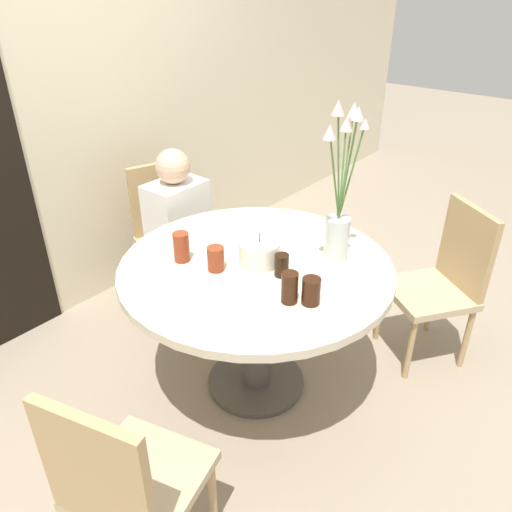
{
  "coord_description": "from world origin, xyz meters",
  "views": [
    {
      "loc": [
        -1.52,
        -1.25,
        1.91
      ],
      "look_at": [
        0.0,
        0.0,
        0.78
      ],
      "focal_mm": 35.0,
      "sensor_mm": 36.0,
      "label": 1
    }
  ],
  "objects_px": {
    "chair_far_back": "(444,277)",
    "side_plate": "(293,243)",
    "birthday_cake": "(259,253)",
    "drink_glass_0": "(216,259)",
    "chair_left_flank": "(168,227)",
    "chair_near_front": "(124,482)",
    "drink_glass_3": "(311,291)",
    "drink_glass_4": "(181,247)",
    "flower_vase": "(340,207)",
    "person_guest": "(179,237)",
    "drink_glass_2": "(290,288)",
    "drink_glass_1": "(282,265)"
  },
  "relations": [
    {
      "from": "drink_glass_1",
      "to": "person_guest",
      "type": "bearing_deg",
      "value": 74.36
    },
    {
      "from": "flower_vase",
      "to": "drink_glass_4",
      "type": "height_order",
      "value": "flower_vase"
    },
    {
      "from": "drink_glass_1",
      "to": "chair_left_flank",
      "type": "bearing_deg",
      "value": 74.05
    },
    {
      "from": "drink_glass_0",
      "to": "flower_vase",
      "type": "bearing_deg",
      "value": -39.06
    },
    {
      "from": "drink_glass_3",
      "to": "drink_glass_1",
      "type": "bearing_deg",
      "value": 66.48
    },
    {
      "from": "person_guest",
      "to": "chair_left_flank",
      "type": "bearing_deg",
      "value": 72.1
    },
    {
      "from": "chair_far_back",
      "to": "drink_glass_1",
      "type": "xyz_separation_m",
      "value": [
        -0.85,
        0.45,
        0.3
      ]
    },
    {
      "from": "drink_glass_0",
      "to": "drink_glass_1",
      "type": "bearing_deg",
      "value": -59.73
    },
    {
      "from": "birthday_cake",
      "to": "drink_glass_0",
      "type": "height_order",
      "value": "birthday_cake"
    },
    {
      "from": "chair_left_flank",
      "to": "drink_glass_2",
      "type": "distance_m",
      "value": 1.4
    },
    {
      "from": "flower_vase",
      "to": "person_guest",
      "type": "distance_m",
      "value": 1.2
    },
    {
      "from": "chair_near_front",
      "to": "drink_glass_0",
      "type": "xyz_separation_m",
      "value": [
        0.84,
        0.38,
        0.3
      ]
    },
    {
      "from": "chair_near_front",
      "to": "person_guest",
      "type": "xyz_separation_m",
      "value": [
        1.27,
        1.11,
        -0.0
      ]
    },
    {
      "from": "person_guest",
      "to": "drink_glass_3",
      "type": "bearing_deg",
      "value": -107.13
    },
    {
      "from": "drink_glass_1",
      "to": "drink_glass_2",
      "type": "xyz_separation_m",
      "value": [
        -0.14,
        -0.15,
        0.02
      ]
    },
    {
      "from": "side_plate",
      "to": "drink_glass_1",
      "type": "distance_m",
      "value": 0.31
    },
    {
      "from": "drink_glass_1",
      "to": "drink_glass_3",
      "type": "xyz_separation_m",
      "value": [
        -0.1,
        -0.22,
        0.01
      ]
    },
    {
      "from": "side_plate",
      "to": "drink_glass_2",
      "type": "xyz_separation_m",
      "value": [
        -0.42,
        -0.28,
        0.06
      ]
    },
    {
      "from": "side_plate",
      "to": "drink_glass_2",
      "type": "distance_m",
      "value": 0.5
    },
    {
      "from": "drink_glass_2",
      "to": "drink_glass_3",
      "type": "relative_size",
      "value": 1.17
    },
    {
      "from": "chair_left_flank",
      "to": "drink_glass_0",
      "type": "bearing_deg",
      "value": -100.33
    },
    {
      "from": "drink_glass_0",
      "to": "chair_left_flank",
      "type": "bearing_deg",
      "value": 61.78
    },
    {
      "from": "drink_glass_4",
      "to": "drink_glass_3",
      "type": "bearing_deg",
      "value": -81.97
    },
    {
      "from": "drink_glass_2",
      "to": "person_guest",
      "type": "xyz_separation_m",
      "value": [
        0.42,
        1.13,
        -0.32
      ]
    },
    {
      "from": "side_plate",
      "to": "person_guest",
      "type": "bearing_deg",
      "value": 89.86
    },
    {
      "from": "drink_glass_1",
      "to": "birthday_cake",
      "type": "bearing_deg",
      "value": 81.86
    },
    {
      "from": "drink_glass_2",
      "to": "drink_glass_4",
      "type": "relative_size",
      "value": 0.96
    },
    {
      "from": "side_plate",
      "to": "person_guest",
      "type": "height_order",
      "value": "person_guest"
    },
    {
      "from": "drink_glass_0",
      "to": "drink_glass_4",
      "type": "relative_size",
      "value": 0.81
    },
    {
      "from": "drink_glass_1",
      "to": "drink_glass_2",
      "type": "bearing_deg",
      "value": -134.1
    },
    {
      "from": "chair_left_flank",
      "to": "chair_near_front",
      "type": "xyz_separation_m",
      "value": [
        -1.32,
        -1.27,
        0.0
      ]
    },
    {
      "from": "person_guest",
      "to": "birthday_cake",
      "type": "bearing_deg",
      "value": -106.85
    },
    {
      "from": "chair_far_back",
      "to": "side_plate",
      "type": "height_order",
      "value": "chair_far_back"
    },
    {
      "from": "birthday_cake",
      "to": "flower_vase",
      "type": "xyz_separation_m",
      "value": [
        0.27,
        -0.24,
        0.2
      ]
    },
    {
      "from": "birthday_cake",
      "to": "drink_glass_4",
      "type": "xyz_separation_m",
      "value": [
        -0.21,
        0.29,
        0.01
      ]
    },
    {
      "from": "flower_vase",
      "to": "drink_glass_3",
      "type": "relative_size",
      "value": 6.39
    },
    {
      "from": "drink_glass_1",
      "to": "flower_vase",
      "type": "bearing_deg",
      "value": -19.05
    },
    {
      "from": "chair_near_front",
      "to": "drink_glass_4",
      "type": "height_order",
      "value": "chair_near_front"
    },
    {
      "from": "chair_near_front",
      "to": "side_plate",
      "type": "bearing_deg",
      "value": -93.98
    },
    {
      "from": "chair_far_back",
      "to": "side_plate",
      "type": "relative_size",
      "value": 4.44
    },
    {
      "from": "birthday_cake",
      "to": "drink_glass_3",
      "type": "height_order",
      "value": "birthday_cake"
    },
    {
      "from": "drink_glass_3",
      "to": "person_guest",
      "type": "height_order",
      "value": "person_guest"
    },
    {
      "from": "chair_far_back",
      "to": "side_plate",
      "type": "distance_m",
      "value": 0.86
    },
    {
      "from": "flower_vase",
      "to": "drink_glass_1",
      "type": "bearing_deg",
      "value": 160.95
    },
    {
      "from": "chair_far_back",
      "to": "birthday_cake",
      "type": "xyz_separation_m",
      "value": [
        -0.83,
        0.59,
        0.3
      ]
    },
    {
      "from": "chair_left_flank",
      "to": "drink_glass_3",
      "type": "height_order",
      "value": "chair_left_flank"
    },
    {
      "from": "chair_near_front",
      "to": "chair_far_back",
      "type": "relative_size",
      "value": 1.0
    },
    {
      "from": "chair_near_front",
      "to": "drink_glass_1",
      "type": "bearing_deg",
      "value": -98.21
    },
    {
      "from": "drink_glass_2",
      "to": "drink_glass_3",
      "type": "xyz_separation_m",
      "value": [
        0.05,
        -0.07,
        -0.01
      ]
    },
    {
      "from": "drink_glass_3",
      "to": "drink_glass_2",
      "type": "bearing_deg",
      "value": 122.49
    }
  ]
}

